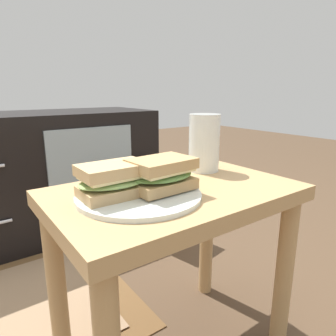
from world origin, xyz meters
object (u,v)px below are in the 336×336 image
plate (139,195)px  sandwich_front (114,180)px  paper_bag (166,204)px  beer_glass (204,143)px  sandwich_back (162,174)px  tv_cabinet (52,173)px

plate → sandwich_front: 0.06m
sandwich_front → paper_bag: size_ratio=0.42×
beer_glass → paper_bag: beer_glass is taller
sandwich_front → plate: bearing=-16.3°
sandwich_back → plate: bearing=163.7°
plate → beer_glass: (0.26, 0.08, 0.07)m
paper_bag → beer_glass: bearing=-113.3°
sandwich_front → sandwich_back: 0.10m
sandwich_front → paper_bag: sandwich_front is taller
tv_cabinet → sandwich_front: (-0.12, -0.94, 0.21)m
sandwich_back → paper_bag: sandwich_back is taller
plate → paper_bag: (0.45, 0.54, -0.29)m
sandwich_back → paper_bag: 0.76m
plate → sandwich_back: 0.06m
plate → paper_bag: 0.76m
tv_cabinet → beer_glass: (0.18, -0.87, 0.25)m
tv_cabinet → sandwich_front: tv_cabinet is taller
sandwich_front → paper_bag: 0.80m
sandwich_front → beer_glass: beer_glass is taller
tv_cabinet → beer_glass: 0.92m
tv_cabinet → beer_glass: size_ratio=6.17×
sandwich_front → sandwich_back: size_ratio=1.02×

